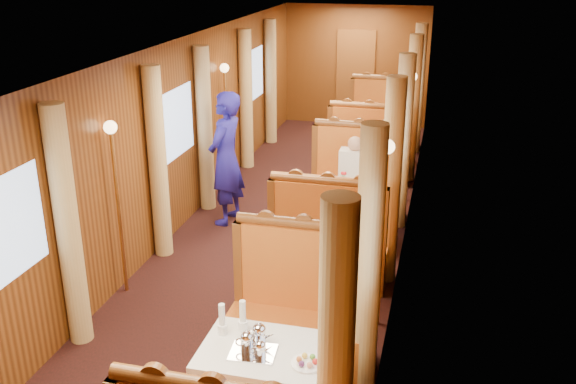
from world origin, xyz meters
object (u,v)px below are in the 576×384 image
(table_mid, at_px, (343,218))
(teapot_right, at_px, (260,352))
(banquette_near_aft, at_px, (299,317))
(steward, at_px, (226,159))
(teapot_back, at_px, (259,337))
(rose_vase_mid, at_px, (344,177))
(passenger, at_px, (354,170))
(banquette_far_aft, at_px, (382,124))
(banquette_mid_fwd, at_px, (329,248))
(banquette_far_fwd, at_px, (368,156))
(banquette_mid_aft, at_px, (355,187))
(table_far, at_px, (376,142))
(tea_tray, at_px, (253,353))
(teapot_left, at_px, (247,345))
(fruit_plate, at_px, (307,362))
(rose_vase_far, at_px, (378,111))

(table_mid, relative_size, teapot_right, 7.60)
(banquette_near_aft, xyz_separation_m, steward, (-1.68, 2.85, 0.49))
(table_mid, height_order, teapot_right, teapot_right)
(banquette_near_aft, distance_m, teapot_back, 1.06)
(steward, bearing_deg, rose_vase_mid, 84.67)
(steward, distance_m, passenger, 1.74)
(banquette_far_aft, xyz_separation_m, teapot_right, (-0.04, -8.13, 0.38))
(teapot_right, height_order, steward, steward)
(rose_vase_mid, height_order, passenger, passenger)
(banquette_mid_fwd, xyz_separation_m, rose_vase_mid, (-0.01, 0.98, 0.50))
(banquette_far_fwd, relative_size, steward, 0.73)
(teapot_back, height_order, rose_vase_mid, rose_vase_mid)
(rose_vase_mid, bearing_deg, steward, 166.86)
(banquette_mid_aft, xyz_separation_m, teapot_back, (-0.09, -4.48, 0.40))
(banquette_near_aft, height_order, table_far, banquette_near_aft)
(tea_tray, distance_m, teapot_left, 0.07)
(fruit_plate, relative_size, passenger, 0.31)
(banquette_mid_fwd, bearing_deg, banquette_far_fwd, 90.00)
(banquette_far_fwd, xyz_separation_m, steward, (-1.68, -2.13, 0.49))
(banquette_near_aft, bearing_deg, banquette_mid_fwd, 90.00)
(rose_vase_far, bearing_deg, passenger, -90.40)
(table_mid, distance_m, banquette_mid_aft, 1.02)
(banquette_near_aft, bearing_deg, passenger, 90.00)
(teapot_right, relative_size, passenger, 0.18)
(table_mid, relative_size, rose_vase_mid, 2.92)
(table_mid, height_order, teapot_left, teapot_left)
(table_mid, relative_size, tea_tray, 3.09)
(rose_vase_far, distance_m, passenger, 2.74)
(table_far, xyz_separation_m, tea_tray, (-0.11, -7.07, 0.38))
(teapot_back, height_order, passenger, passenger)
(teapot_left, height_order, rose_vase_mid, rose_vase_mid)
(banquette_far_fwd, distance_m, steward, 2.75)
(steward, bearing_deg, table_far, 159.69)
(banquette_near_aft, bearing_deg, teapot_back, -95.22)
(table_far, height_order, banquette_far_fwd, banquette_far_fwd)
(teapot_left, distance_m, steward, 4.21)
(banquette_mid_aft, height_order, fruit_plate, banquette_mid_aft)
(passenger, bearing_deg, rose_vase_far, 89.60)
(tea_tray, distance_m, steward, 4.24)
(rose_vase_far, bearing_deg, table_far, -118.52)
(table_mid, bearing_deg, passenger, 90.00)
(banquette_mid_fwd, distance_m, teapot_right, 2.63)
(teapot_back, distance_m, rose_vase_mid, 3.44)
(rose_vase_far, bearing_deg, steward, -118.12)
(banquette_near_aft, relative_size, banquette_far_aft, 1.00)
(tea_tray, height_order, teapot_back, teapot_back)
(teapot_left, distance_m, teapot_right, 0.13)
(banquette_near_aft, bearing_deg, teapot_right, -91.84)
(rose_vase_far, height_order, passenger, passenger)
(teapot_left, bearing_deg, banquette_far_aft, 81.52)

